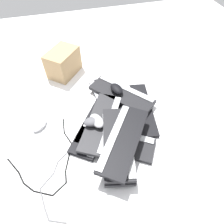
{
  "coord_description": "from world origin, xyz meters",
  "views": [
    {
      "loc": [
        -0.26,
        -0.75,
        0.98
      ],
      "look_at": [
        -0.06,
        0.0,
        0.06
      ],
      "focal_mm": 32.0,
      "sensor_mm": 36.0,
      "label": 1
    }
  ],
  "objects_px": {
    "mouse_0": "(39,125)",
    "mouse_3": "(117,89)",
    "keyboard_7": "(102,122)",
    "keyboard_8": "(123,139)",
    "keyboard_6": "(118,141)",
    "mouse_1": "(97,121)",
    "mouse_2": "(93,121)",
    "keyboard_2": "(96,126)",
    "keyboard_3": "(115,141)",
    "keyboard_0": "(139,109)",
    "keyboard_1": "(108,100)",
    "cardboard_box": "(63,63)",
    "keyboard_5": "(117,145)",
    "keyboard_4": "(122,94)"
  },
  "relations": [
    {
      "from": "mouse_3",
      "to": "cardboard_box",
      "type": "distance_m",
      "value": 0.47
    },
    {
      "from": "keyboard_0",
      "to": "keyboard_6",
      "type": "distance_m",
      "value": 0.32
    },
    {
      "from": "keyboard_3",
      "to": "mouse_2",
      "type": "height_order",
      "value": "mouse_2"
    },
    {
      "from": "mouse_2",
      "to": "cardboard_box",
      "type": "height_order",
      "value": "cardboard_box"
    },
    {
      "from": "mouse_1",
      "to": "mouse_2",
      "type": "relative_size",
      "value": 1.0
    },
    {
      "from": "mouse_1",
      "to": "keyboard_8",
      "type": "bearing_deg",
      "value": 14.17
    },
    {
      "from": "keyboard_3",
      "to": "mouse_2",
      "type": "relative_size",
      "value": 4.12
    },
    {
      "from": "keyboard_2",
      "to": "keyboard_8",
      "type": "bearing_deg",
      "value": -59.88
    },
    {
      "from": "keyboard_2",
      "to": "cardboard_box",
      "type": "relative_size",
      "value": 1.88
    },
    {
      "from": "keyboard_2",
      "to": "mouse_3",
      "type": "height_order",
      "value": "mouse_3"
    },
    {
      "from": "keyboard_0",
      "to": "mouse_2",
      "type": "distance_m",
      "value": 0.33
    },
    {
      "from": "keyboard_7",
      "to": "mouse_3",
      "type": "xyz_separation_m",
      "value": [
        0.15,
        0.22,
        0.04
      ]
    },
    {
      "from": "keyboard_4",
      "to": "keyboard_2",
      "type": "bearing_deg",
      "value": -139.0
    },
    {
      "from": "keyboard_3",
      "to": "mouse_0",
      "type": "bearing_deg",
      "value": 151.46
    },
    {
      "from": "mouse_1",
      "to": "keyboard_6",
      "type": "bearing_deg",
      "value": 9.93
    },
    {
      "from": "keyboard_8",
      "to": "keyboard_7",
      "type": "bearing_deg",
      "value": 112.47
    },
    {
      "from": "keyboard_5",
      "to": "keyboard_8",
      "type": "bearing_deg",
      "value": -16.87
    },
    {
      "from": "keyboard_0",
      "to": "mouse_3",
      "type": "distance_m",
      "value": 0.2
    },
    {
      "from": "keyboard_0",
      "to": "keyboard_3",
      "type": "distance_m",
      "value": 0.29
    },
    {
      "from": "mouse_1",
      "to": "mouse_3",
      "type": "xyz_separation_m",
      "value": [
        0.18,
        0.23,
        0.0
      ]
    },
    {
      "from": "keyboard_7",
      "to": "mouse_0",
      "type": "relative_size",
      "value": 4.16
    },
    {
      "from": "keyboard_1",
      "to": "keyboard_2",
      "type": "bearing_deg",
      "value": -123.82
    },
    {
      "from": "keyboard_0",
      "to": "keyboard_5",
      "type": "bearing_deg",
      "value": -132.52
    },
    {
      "from": "keyboard_1",
      "to": "keyboard_6",
      "type": "distance_m",
      "value": 0.37
    },
    {
      "from": "keyboard_1",
      "to": "keyboard_8",
      "type": "height_order",
      "value": "keyboard_8"
    },
    {
      "from": "keyboard_4",
      "to": "mouse_0",
      "type": "distance_m",
      "value": 0.55
    },
    {
      "from": "keyboard_5",
      "to": "mouse_1",
      "type": "xyz_separation_m",
      "value": [
        -0.07,
        0.16,
        0.04
      ]
    },
    {
      "from": "keyboard_7",
      "to": "keyboard_8",
      "type": "xyz_separation_m",
      "value": [
        0.08,
        -0.18,
        0.06
      ]
    },
    {
      "from": "keyboard_3",
      "to": "mouse_1",
      "type": "xyz_separation_m",
      "value": [
        -0.08,
        0.12,
        0.07
      ]
    },
    {
      "from": "keyboard_3",
      "to": "cardboard_box",
      "type": "height_order",
      "value": "cardboard_box"
    },
    {
      "from": "keyboard_8",
      "to": "mouse_3",
      "type": "xyz_separation_m",
      "value": [
        0.08,
        0.4,
        -0.02
      ]
    },
    {
      "from": "keyboard_5",
      "to": "keyboard_3",
      "type": "bearing_deg",
      "value": 84.44
    },
    {
      "from": "keyboard_3",
      "to": "mouse_1",
      "type": "relative_size",
      "value": 4.12
    },
    {
      "from": "keyboard_1",
      "to": "keyboard_5",
      "type": "height_order",
      "value": "keyboard_5"
    },
    {
      "from": "keyboard_6",
      "to": "mouse_0",
      "type": "relative_size",
      "value": 4.2
    },
    {
      "from": "mouse_0",
      "to": "mouse_3",
      "type": "height_order",
      "value": "mouse_3"
    },
    {
      "from": "keyboard_6",
      "to": "keyboard_7",
      "type": "xyz_separation_m",
      "value": [
        -0.05,
        0.17,
        -0.03
      ]
    },
    {
      "from": "keyboard_0",
      "to": "mouse_3",
      "type": "xyz_separation_m",
      "value": [
        -0.11,
        0.15,
        0.07
      ]
    },
    {
      "from": "mouse_0",
      "to": "keyboard_7",
      "type": "bearing_deg",
      "value": 116.37
    },
    {
      "from": "keyboard_3",
      "to": "mouse_0",
      "type": "xyz_separation_m",
      "value": [
        -0.41,
        0.22,
        0.01
      ]
    },
    {
      "from": "keyboard_5",
      "to": "mouse_1",
      "type": "distance_m",
      "value": 0.18
    },
    {
      "from": "keyboard_6",
      "to": "mouse_3",
      "type": "distance_m",
      "value": 0.4
    },
    {
      "from": "keyboard_7",
      "to": "mouse_1",
      "type": "distance_m",
      "value": 0.05
    },
    {
      "from": "keyboard_4",
      "to": "mouse_2",
      "type": "xyz_separation_m",
      "value": [
        -0.23,
        -0.2,
        0.04
      ]
    },
    {
      "from": "keyboard_6",
      "to": "mouse_3",
      "type": "relative_size",
      "value": 4.2
    },
    {
      "from": "keyboard_1",
      "to": "keyboard_6",
      "type": "bearing_deg",
      "value": -95.74
    },
    {
      "from": "keyboard_7",
      "to": "keyboard_6",
      "type": "bearing_deg",
      "value": -72.93
    },
    {
      "from": "keyboard_8",
      "to": "mouse_0",
      "type": "relative_size",
      "value": 4.06
    },
    {
      "from": "keyboard_7",
      "to": "mouse_1",
      "type": "xyz_separation_m",
      "value": [
        -0.03,
        -0.01,
        0.04
      ]
    },
    {
      "from": "mouse_0",
      "to": "keyboard_5",
      "type": "bearing_deg",
      "value": 97.63
    }
  ]
}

